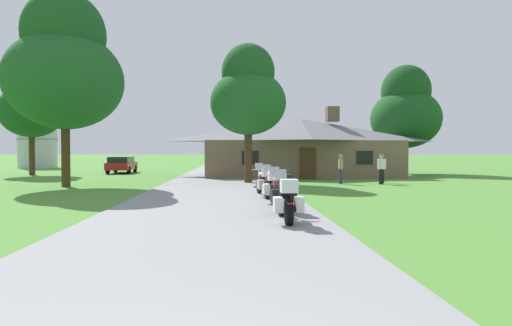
# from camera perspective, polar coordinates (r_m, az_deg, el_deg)

# --- Properties ---
(ground_plane) EXTENTS (500.00, 500.00, 0.00)m
(ground_plane) POSITION_cam_1_polar(r_m,az_deg,el_deg) (22.18, -4.84, -3.24)
(ground_plane) COLOR #4C8433
(asphalt_driveway) EXTENTS (6.40, 80.00, 0.06)m
(asphalt_driveway) POSITION_cam_1_polar(r_m,az_deg,el_deg) (20.18, -5.01, -3.63)
(asphalt_driveway) COLOR gray
(asphalt_driveway) RESTS_ON ground
(motorcycle_black_nearest_to_camera) EXTENTS (0.73, 2.08, 1.30)m
(motorcycle_black_nearest_to_camera) POSITION_cam_1_polar(r_m,az_deg,el_deg) (10.84, 4.03, -5.02)
(motorcycle_black_nearest_to_camera) COLOR black
(motorcycle_black_nearest_to_camera) RESTS_ON asphalt_driveway
(motorcycle_red_second_in_row) EXTENTS (0.82, 2.08, 1.30)m
(motorcycle_red_second_in_row) POSITION_cam_1_polar(r_m,az_deg,el_deg) (12.92, 3.31, -3.96)
(motorcycle_red_second_in_row) COLOR black
(motorcycle_red_second_in_row) RESTS_ON asphalt_driveway
(motorcycle_red_third_in_row) EXTENTS (0.82, 2.08, 1.30)m
(motorcycle_red_third_in_row) POSITION_cam_1_polar(r_m,az_deg,el_deg) (15.09, 2.09, -3.16)
(motorcycle_red_third_in_row) COLOR black
(motorcycle_red_third_in_row) RESTS_ON asphalt_driveway
(motorcycle_silver_farthest_in_row) EXTENTS (0.93, 2.07, 1.30)m
(motorcycle_silver_farthest_in_row) POSITION_cam_1_polar(r_m,az_deg,el_deg) (17.21, 1.13, -2.58)
(motorcycle_silver_farthest_in_row) COLOR black
(motorcycle_silver_farthest_in_row) RESTS_ON asphalt_driveway
(stone_lodge) EXTENTS (14.59, 7.51, 5.22)m
(stone_lodge) POSITION_cam_1_polar(r_m,az_deg,el_deg) (32.23, 5.86, 2.20)
(stone_lodge) COLOR brown
(stone_lodge) RESTS_ON ground
(bystander_tan_shirt_near_lodge) EXTENTS (0.26, 0.55, 1.69)m
(bystander_tan_shirt_near_lodge) POSITION_cam_1_polar(r_m,az_deg,el_deg) (24.73, 11.25, -0.57)
(bystander_tan_shirt_near_lodge) COLOR navy
(bystander_tan_shirt_near_lodge) RESTS_ON ground
(bystander_white_shirt_beside_signpost) EXTENTS (0.42, 0.42, 1.69)m
(bystander_white_shirt_beside_signpost) POSITION_cam_1_polar(r_m,az_deg,el_deg) (26.12, 16.43, -0.49)
(bystander_white_shirt_beside_signpost) COLOR black
(bystander_white_shirt_beside_signpost) RESTS_ON ground
(bystander_white_shirt_by_tree) EXTENTS (0.45, 0.39, 1.69)m
(bystander_white_shirt_by_tree) POSITION_cam_1_polar(r_m,az_deg,el_deg) (25.01, 16.38, -0.58)
(bystander_white_shirt_by_tree) COLOR black
(bystander_white_shirt_by_tree) RESTS_ON ground
(tree_right_of_lodge) EXTENTS (5.73, 5.73, 9.02)m
(tree_right_of_lodge) POSITION_cam_1_polar(r_m,az_deg,el_deg) (37.83, 19.36, 6.63)
(tree_right_of_lodge) COLOR #422D19
(tree_right_of_lodge) RESTS_ON ground
(tree_left_far) EXTENTS (4.80, 4.80, 8.71)m
(tree_left_far) POSITION_cam_1_polar(r_m,az_deg,el_deg) (37.81, -27.82, 6.99)
(tree_left_far) COLOR #422D19
(tree_left_far) RESTS_ON ground
(tree_by_lodge_front) EXTENTS (4.37, 4.37, 8.05)m
(tree_by_lodge_front) POSITION_cam_1_polar(r_m,az_deg,el_deg) (24.88, -1.05, 9.21)
(tree_by_lodge_front) COLOR #422D19
(tree_by_lodge_front) RESTS_ON ground
(tree_left_near) EXTENTS (5.98, 5.98, 10.18)m
(tree_left_near) POSITION_cam_1_polar(r_m,az_deg,el_deg) (24.85, -24.19, 11.63)
(tree_left_near) COLOR #422D19
(tree_left_near) RESTS_ON ground
(metal_silo_distant) EXTENTS (4.26, 4.26, 7.52)m
(metal_silo_distant) POSITION_cam_1_polar(r_m,az_deg,el_deg) (54.52, -27.16, 3.39)
(metal_silo_distant) COLOR #B2B7BC
(metal_silo_distant) RESTS_ON ground
(parked_red_suv_far_left) EXTENTS (2.08, 4.68, 1.40)m
(parked_red_suv_far_left) POSITION_cam_1_polar(r_m,az_deg,el_deg) (38.14, -17.50, -0.14)
(parked_red_suv_far_left) COLOR maroon
(parked_red_suv_far_left) RESTS_ON ground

